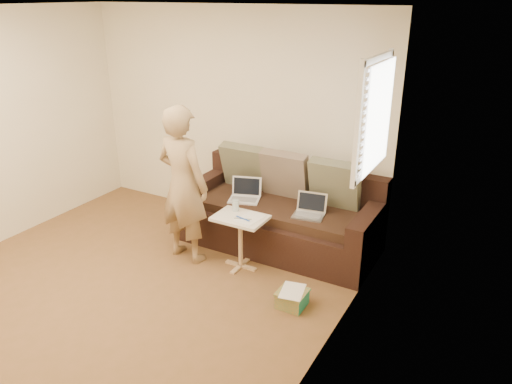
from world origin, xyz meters
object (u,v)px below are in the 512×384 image
laptop_silver (308,217)px  striped_box (292,298)px  drinking_glass (236,205)px  sofa (280,212)px  person (183,185)px  side_table (241,242)px  laptop_white (244,201)px

laptop_silver → striped_box: bearing=-84.1°
laptop_silver → drinking_glass: 0.78m
sofa → person: bearing=-137.0°
laptop_silver → side_table: bearing=-148.8°
drinking_glass → laptop_silver: bearing=28.9°
person → striped_box: (1.41, -0.28, -0.77)m
laptop_white → person: 0.79m
striped_box → laptop_silver: bearing=105.0°
laptop_white → sofa: bearing=-2.1°
laptop_silver → side_table: (-0.55, -0.47, -0.23)m
sofa → laptop_white: 0.43m
laptop_white → person: bearing=-140.4°
laptop_white → drinking_glass: size_ratio=2.83×
laptop_silver → striped_box: 0.98m
sofa → striped_box: bearing=-57.6°
sofa → laptop_silver: bearing=-20.8°
sofa → drinking_glass: size_ratio=18.33×
person → striped_box: 1.63m
person → sofa: bearing=-131.4°
person → side_table: bearing=-165.4°
sofa → striped_box: size_ratio=8.36×
laptop_white → side_table: (0.25, -0.51, -0.23)m
sofa → side_table: (-0.15, -0.62, -0.13)m
laptop_silver → drinking_glass: size_ratio=2.66×
side_table → drinking_glass: (-0.12, 0.10, 0.35)m
laptop_silver → person: bearing=-163.4°
person → drinking_glass: bearing=-153.1°
sofa → laptop_white: (-0.40, -0.12, 0.10)m
sofa → laptop_silver: sofa is taller
laptop_silver → drinking_glass: (-0.67, -0.37, 0.13)m
person → side_table: (0.63, 0.10, -0.56)m
laptop_silver → drinking_glass: drinking_glass is taller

